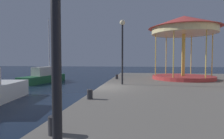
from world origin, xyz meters
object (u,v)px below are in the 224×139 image
bollard_center (117,77)px  bollard_south (90,94)px  sailboat_green (43,76)px  bollard_north (54,125)px  lamp_post_mid_promenade (122,40)px  carousel (184,32)px

bollard_center → bollard_south: 8.35m
sailboat_green → bollard_north: 17.36m
lamp_post_mid_promenade → bollard_north: (-0.69, -8.58, -2.73)m
sailboat_green → carousel: (14.09, -2.28, 4.17)m
lamp_post_mid_promenade → bollard_south: 5.67m
lamp_post_mid_promenade → bollard_center: size_ratio=10.70×
bollard_center → bollard_north: same height
carousel → lamp_post_mid_promenade: carousel is taller
bollard_center → bollard_south: bearing=-90.7°
carousel → lamp_post_mid_promenade: 6.52m
lamp_post_mid_promenade → bollard_north: size_ratio=10.70×
carousel → bollard_north: carousel is taller
carousel → lamp_post_mid_promenade: size_ratio=1.38×
bollard_south → carousel: bearing=57.9°
bollard_south → bollard_center: bearing=89.3°
sailboat_green → bollard_north: (8.56, -15.10, 0.36)m
carousel → bollard_south: (-5.73, -9.14, -3.82)m
carousel → bollard_south: size_ratio=14.81×
bollard_north → bollard_south: same height
lamp_post_mid_promenade → bollard_south: bearing=-100.4°
lamp_post_mid_promenade → sailboat_green: bearing=144.8°
sailboat_green → bollard_center: bearing=-19.9°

